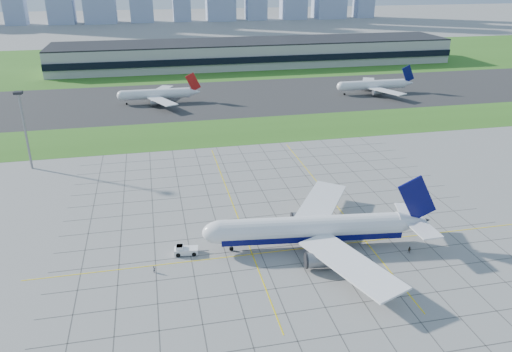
{
  "coord_description": "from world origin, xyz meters",
  "views": [
    {
      "loc": [
        -29.96,
        -98.89,
        61.65
      ],
      "look_at": [
        -2.88,
        26.99,
        7.0
      ],
      "focal_mm": 35.0,
      "sensor_mm": 36.0,
      "label": 1
    }
  ],
  "objects_px": {
    "crew_near": "(154,269)",
    "distant_jet_1": "(158,94)",
    "light_mast": "(23,121)",
    "distant_jet_2": "(374,85)",
    "airliner": "(313,229)",
    "crew_far": "(410,250)",
    "pushback_tug": "(185,250)"
  },
  "relations": [
    {
      "from": "light_mast",
      "to": "crew_far",
      "type": "height_order",
      "value": "light_mast"
    },
    {
      "from": "airliner",
      "to": "crew_near",
      "type": "bearing_deg",
      "value": -168.43
    },
    {
      "from": "pushback_tug",
      "to": "light_mast",
      "type": "bearing_deg",
      "value": 131.89
    },
    {
      "from": "pushback_tug",
      "to": "crew_near",
      "type": "relative_size",
      "value": 5.02
    },
    {
      "from": "airliner",
      "to": "distant_jet_2",
      "type": "height_order",
      "value": "airliner"
    },
    {
      "from": "light_mast",
      "to": "distant_jet_1",
      "type": "bearing_deg",
      "value": 60.47
    },
    {
      "from": "pushback_tug",
      "to": "crew_near",
      "type": "bearing_deg",
      "value": -132.27
    },
    {
      "from": "crew_far",
      "to": "distant_jet_2",
      "type": "bearing_deg",
      "value": 101.66
    },
    {
      "from": "pushback_tug",
      "to": "crew_far",
      "type": "bearing_deg",
      "value": -5.24
    },
    {
      "from": "crew_near",
      "to": "distant_jet_1",
      "type": "relative_size",
      "value": 0.04
    },
    {
      "from": "airliner",
      "to": "distant_jet_1",
      "type": "xyz_separation_m",
      "value": [
        -31.25,
        143.07,
        -0.27
      ]
    },
    {
      "from": "airliner",
      "to": "distant_jet_1",
      "type": "relative_size",
      "value": 1.3
    },
    {
      "from": "light_mast",
      "to": "distant_jet_1",
      "type": "distance_m",
      "value": 88.67
    },
    {
      "from": "crew_far",
      "to": "distant_jet_1",
      "type": "distance_m",
      "value": 159.59
    },
    {
      "from": "crew_far",
      "to": "crew_near",
      "type": "bearing_deg",
      "value": -151.36
    },
    {
      "from": "airliner",
      "to": "crew_far",
      "type": "relative_size",
      "value": 32.04
    },
    {
      "from": "distant_jet_1",
      "to": "airliner",
      "type": "bearing_deg",
      "value": -77.68
    },
    {
      "from": "light_mast",
      "to": "distant_jet_1",
      "type": "xyz_separation_m",
      "value": [
        43.32,
        76.48,
        -11.7
      ]
    },
    {
      "from": "pushback_tug",
      "to": "distant_jet_1",
      "type": "relative_size",
      "value": 0.19
    },
    {
      "from": "crew_near",
      "to": "distant_jet_2",
      "type": "relative_size",
      "value": 0.04
    },
    {
      "from": "pushback_tug",
      "to": "distant_jet_2",
      "type": "relative_size",
      "value": 0.19
    },
    {
      "from": "pushback_tug",
      "to": "crew_far",
      "type": "relative_size",
      "value": 4.65
    },
    {
      "from": "light_mast",
      "to": "crew_near",
      "type": "height_order",
      "value": "light_mast"
    },
    {
      "from": "light_mast",
      "to": "pushback_tug",
      "type": "xyz_separation_m",
      "value": [
        44.85,
        -63.52,
        -15.2
      ]
    },
    {
      "from": "distant_jet_2",
      "to": "pushback_tug",
      "type": "bearing_deg",
      "value": -128.48
    },
    {
      "from": "crew_near",
      "to": "distant_jet_2",
      "type": "bearing_deg",
      "value": -27.36
    },
    {
      "from": "light_mast",
      "to": "crew_near",
      "type": "xyz_separation_m",
      "value": [
        37.68,
        -69.76,
        -15.38
      ]
    },
    {
      "from": "crew_near",
      "to": "distant_jet_2",
      "type": "distance_m",
      "value": 183.72
    },
    {
      "from": "pushback_tug",
      "to": "crew_far",
      "type": "height_order",
      "value": "pushback_tug"
    },
    {
      "from": "crew_far",
      "to": "distant_jet_2",
      "type": "relative_size",
      "value": 0.04
    },
    {
      "from": "distant_jet_1",
      "to": "distant_jet_2",
      "type": "xyz_separation_m",
      "value": [
        110.01,
        -3.54,
        0.0
      ]
    },
    {
      "from": "pushback_tug",
      "to": "distant_jet_1",
      "type": "height_order",
      "value": "distant_jet_1"
    }
  ]
}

